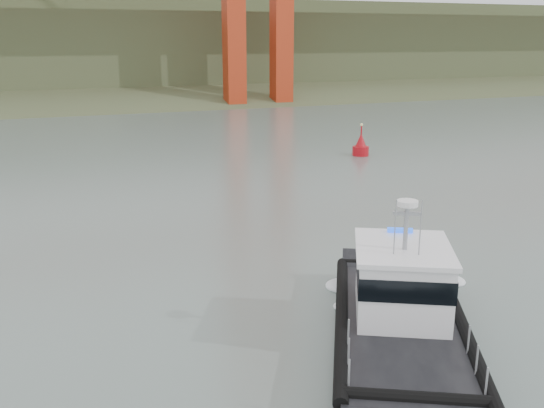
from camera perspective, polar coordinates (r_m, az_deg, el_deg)
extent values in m
plane|color=#53625C|center=(24.40, 10.75, -11.09)|extent=(400.00, 400.00, 0.00)
cube|color=#343F24|center=(111.51, -15.21, 9.39)|extent=(500.00, 44.72, 16.25)
cube|color=#343F24|center=(138.94, -16.74, 12.87)|extent=(500.00, 70.00, 18.00)
cube|color=#343F24|center=(163.78, -17.68, 14.85)|extent=(500.00, 60.00, 16.00)
cube|color=black|center=(22.63, 8.30, -11.95)|extent=(6.60, 10.84, 1.26)
cube|color=black|center=(22.91, 15.55, -12.02)|extent=(6.60, 10.84, 1.26)
cube|color=black|center=(22.04, 12.14, -11.47)|extent=(8.37, 10.77, 0.26)
cube|color=white|center=(22.43, 12.09, -7.22)|extent=(4.55, 4.81, 2.41)
cube|color=black|center=(22.27, 12.16, -6.19)|extent=(4.63, 4.90, 0.79)
cube|color=white|center=(21.98, 12.28, -4.11)|extent=(4.83, 5.09, 0.17)
cylinder|color=gray|center=(21.41, 12.49, -2.22)|extent=(0.17, 0.17, 1.89)
cylinder|color=white|center=(21.16, 12.63, 0.08)|extent=(0.73, 0.73, 0.19)
cylinder|color=#A70B13|center=(57.79, 8.33, 4.89)|extent=(1.53, 1.53, 1.02)
cone|color=#A70B13|center=(57.61, 8.37, 5.89)|extent=(1.19, 1.19, 1.53)
cylinder|color=#A70B13|center=(57.45, 8.41, 6.89)|extent=(0.14, 0.14, 0.85)
sphere|color=#E5D87F|center=(57.38, 8.43, 7.40)|extent=(0.26, 0.26, 0.26)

